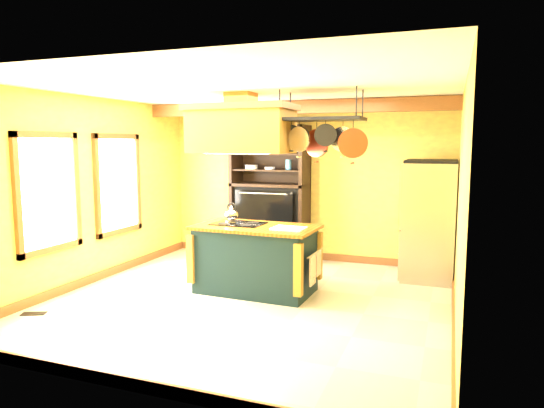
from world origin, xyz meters
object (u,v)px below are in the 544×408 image
Objects in this scene: refrigerator at (428,223)px; range_hood at (241,127)px; hutch at (271,208)px; kitchen_island at (255,258)px; pot_rack at (322,129)px.

range_hood is at bearing -147.33° from refrigerator.
hutch reaches higher than refrigerator.
hutch reaches higher than kitchen_island.
kitchen_island is 1.96m from pot_rack.
hutch is at bearing 126.66° from pot_rack.
refrigerator reaches higher than kitchen_island.
pot_rack reaches higher than hutch.
range_hood reaches higher than hutch.
hutch is (-1.39, 1.87, -1.31)m from pot_rack.
range_hood is at bearing -180.00° from pot_rack.
range_hood is 1.21× the size of pot_rack.
range_hood is 0.81× the size of refrigerator.
kitchen_island is 0.97× the size of refrigerator.
refrigerator is 2.67m from hutch.
hutch is (-2.65, 0.35, 0.05)m from refrigerator.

